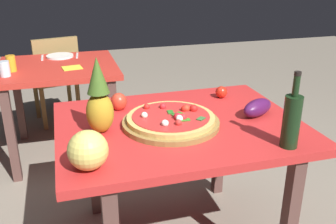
# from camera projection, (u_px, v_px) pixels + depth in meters

# --- Properties ---
(display_table) EXTENTS (1.20, 0.93, 0.74)m
(display_table) POSITION_uv_depth(u_px,v_px,m) (179.00, 139.00, 1.92)
(display_table) COLOR brown
(display_table) RESTS_ON ground_plane
(background_table) EXTENTS (0.89, 0.82, 0.74)m
(background_table) POSITION_uv_depth(u_px,v_px,m) (59.00, 80.00, 2.95)
(background_table) COLOR brown
(background_table) RESTS_ON ground_plane
(dining_chair) EXTENTS (0.48, 0.48, 0.85)m
(dining_chair) POSITION_uv_depth(u_px,v_px,m) (56.00, 75.00, 3.56)
(dining_chair) COLOR olive
(dining_chair) RESTS_ON ground_plane
(pizza_board) EXTENTS (0.48, 0.48, 0.02)m
(pizza_board) POSITION_uv_depth(u_px,v_px,m) (171.00, 123.00, 1.86)
(pizza_board) COLOR olive
(pizza_board) RESTS_ON display_table
(pizza) EXTENTS (0.43, 0.43, 0.06)m
(pizza) POSITION_uv_depth(u_px,v_px,m) (171.00, 118.00, 1.85)
(pizza) COLOR tan
(pizza) RESTS_ON pizza_board
(wine_bottle) EXTENTS (0.08, 0.08, 0.34)m
(wine_bottle) POSITION_uv_depth(u_px,v_px,m) (292.00, 120.00, 1.60)
(wine_bottle) COLOR black
(wine_bottle) RESTS_ON display_table
(pineapple_left) EXTENTS (0.13, 0.13, 0.36)m
(pineapple_left) POSITION_uv_depth(u_px,v_px,m) (99.00, 99.00, 1.73)
(pineapple_left) COLOR #B18C22
(pineapple_left) RESTS_ON display_table
(melon) EXTENTS (0.16, 0.16, 0.16)m
(melon) POSITION_uv_depth(u_px,v_px,m) (88.00, 150.00, 1.45)
(melon) COLOR #DFCF64
(melon) RESTS_ON display_table
(bell_pepper) EXTENTS (0.09, 0.09, 0.10)m
(bell_pepper) POSITION_uv_depth(u_px,v_px,m) (119.00, 102.00, 2.04)
(bell_pepper) COLOR red
(bell_pepper) RESTS_ON display_table
(eggplant) EXTENTS (0.22, 0.17, 0.09)m
(eggplant) POSITION_uv_depth(u_px,v_px,m) (257.00, 108.00, 1.95)
(eggplant) COLOR #451547
(eggplant) RESTS_ON display_table
(tomato_by_bottle) EXTENTS (0.07, 0.07, 0.07)m
(tomato_by_bottle) POSITION_uv_depth(u_px,v_px,m) (221.00, 92.00, 2.21)
(tomato_by_bottle) COLOR red
(tomato_by_bottle) RESTS_ON display_table
(tomato_at_corner) EXTENTS (0.07, 0.07, 0.07)m
(tomato_at_corner) POSITION_uv_depth(u_px,v_px,m) (103.00, 111.00, 1.94)
(tomato_at_corner) COLOR red
(tomato_at_corner) RESTS_ON display_table
(drinking_glass_juice) EXTENTS (0.07, 0.07, 0.12)m
(drinking_glass_juice) POSITION_uv_depth(u_px,v_px,m) (11.00, 64.00, 2.72)
(drinking_glass_juice) COLOR orange
(drinking_glass_juice) RESTS_ON background_table
(drinking_glass_water) EXTENTS (0.07, 0.07, 0.11)m
(drinking_glass_water) POSITION_uv_depth(u_px,v_px,m) (5.00, 69.00, 2.61)
(drinking_glass_water) COLOR silver
(drinking_glass_water) RESTS_ON background_table
(dinner_plate) EXTENTS (0.22, 0.22, 0.02)m
(dinner_plate) POSITION_uv_depth(u_px,v_px,m) (60.00, 56.00, 3.14)
(dinner_plate) COLOR white
(dinner_plate) RESTS_ON background_table
(fork_utensil) EXTENTS (0.02, 0.18, 0.01)m
(fork_utensil) POSITION_uv_depth(u_px,v_px,m) (42.00, 58.00, 3.11)
(fork_utensil) COLOR silver
(fork_utensil) RESTS_ON background_table
(knife_utensil) EXTENTS (0.03, 0.18, 0.01)m
(knife_utensil) POSITION_uv_depth(u_px,v_px,m) (77.00, 55.00, 3.18)
(knife_utensil) COLOR silver
(knife_utensil) RESTS_ON background_table
(napkin_folded) EXTENTS (0.16, 0.14, 0.01)m
(napkin_folded) POSITION_uv_depth(u_px,v_px,m) (72.00, 68.00, 2.83)
(napkin_folded) COLOR yellow
(napkin_folded) RESTS_ON background_table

